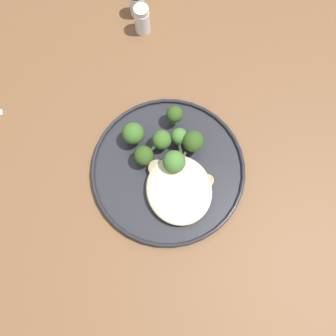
% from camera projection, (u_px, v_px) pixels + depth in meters
% --- Properties ---
extents(ground, '(6.00, 6.00, 0.00)m').
position_uv_depth(ground, '(164.00, 231.00, 1.43)').
color(ground, '#2D2B28').
extents(wooden_dining_table, '(1.40, 1.00, 0.74)m').
position_uv_depth(wooden_dining_table, '(160.00, 191.00, 0.80)').
color(wooden_dining_table, brown).
rests_on(wooden_dining_table, ground).
extents(dinner_plate, '(0.29, 0.29, 0.02)m').
position_uv_depth(dinner_plate, '(168.00, 170.00, 0.72)').
color(dinner_plate, '#232328').
rests_on(dinner_plate, wooden_dining_table).
extents(noodle_bed, '(0.13, 0.12, 0.03)m').
position_uv_depth(noodle_bed, '(179.00, 190.00, 0.69)').
color(noodle_bed, beige).
rests_on(noodle_bed, dinner_plate).
extents(seared_scallop_left_edge, '(0.03, 0.03, 0.01)m').
position_uv_depth(seared_scallop_left_edge, '(159.00, 168.00, 0.71)').
color(seared_scallop_left_edge, beige).
rests_on(seared_scallop_left_edge, dinner_plate).
extents(seared_scallop_right_edge, '(0.03, 0.03, 0.02)m').
position_uv_depth(seared_scallop_right_edge, '(183.00, 192.00, 0.70)').
color(seared_scallop_right_edge, '#E5C689').
rests_on(seared_scallop_right_edge, dinner_plate).
extents(seared_scallop_front_small, '(0.03, 0.03, 0.02)m').
position_uv_depth(seared_scallop_front_small, '(168.00, 179.00, 0.70)').
color(seared_scallop_front_small, '#E5C689').
rests_on(seared_scallop_front_small, dinner_plate).
extents(seared_scallop_center_golden, '(0.02, 0.02, 0.01)m').
position_uv_depth(seared_scallop_center_golden, '(167.00, 191.00, 0.70)').
color(seared_scallop_center_golden, '#DBB77A').
rests_on(seared_scallop_center_golden, dinner_plate).
extents(seared_scallop_large_seared, '(0.02, 0.02, 0.02)m').
position_uv_depth(seared_scallop_large_seared, '(207.00, 181.00, 0.70)').
color(seared_scallop_large_seared, '#E5C689').
rests_on(seared_scallop_large_seared, dinner_plate).
extents(seared_scallop_rear_pale, '(0.03, 0.03, 0.02)m').
position_uv_depth(seared_scallop_rear_pale, '(186.00, 181.00, 0.70)').
color(seared_scallop_rear_pale, '#DBB77A').
rests_on(seared_scallop_rear_pale, dinner_plate).
extents(seared_scallop_half_hidden, '(0.03, 0.03, 0.02)m').
position_uv_depth(seared_scallop_half_hidden, '(197.00, 207.00, 0.69)').
color(seared_scallop_half_hidden, '#E5C689').
rests_on(seared_scallop_half_hidden, dinner_plate).
extents(broccoli_floret_near_rim, '(0.03, 0.03, 0.05)m').
position_uv_depth(broccoli_floret_near_rim, '(179.00, 137.00, 0.71)').
color(broccoli_floret_near_rim, '#7A994C').
rests_on(broccoli_floret_near_rim, dinner_plate).
extents(broccoli_floret_rear_charred, '(0.04, 0.04, 0.05)m').
position_uv_depth(broccoli_floret_rear_charred, '(162.00, 140.00, 0.71)').
color(broccoli_floret_rear_charred, '#7A994C').
rests_on(broccoli_floret_rear_charred, dinner_plate).
extents(broccoli_floret_split_head, '(0.03, 0.03, 0.05)m').
position_uv_depth(broccoli_floret_split_head, '(175.00, 115.00, 0.72)').
color(broccoli_floret_split_head, '#7A994C').
rests_on(broccoli_floret_split_head, dinner_plate).
extents(broccoli_floret_front_edge, '(0.04, 0.04, 0.06)m').
position_uv_depth(broccoli_floret_front_edge, '(133.00, 134.00, 0.71)').
color(broccoli_floret_front_edge, '#7A994C').
rests_on(broccoli_floret_front_edge, dinner_plate).
extents(broccoli_floret_beside_noodles, '(0.04, 0.04, 0.06)m').
position_uv_depth(broccoli_floret_beside_noodles, '(174.00, 162.00, 0.68)').
color(broccoli_floret_beside_noodles, '#89A356').
rests_on(broccoli_floret_beside_noodles, dinner_plate).
extents(broccoli_floret_tall_stalk, '(0.04, 0.04, 0.05)m').
position_uv_depth(broccoli_floret_tall_stalk, '(144.00, 156.00, 0.70)').
color(broccoli_floret_tall_stalk, '#89A356').
rests_on(broccoli_floret_tall_stalk, dinner_plate).
extents(broccoli_floret_right_tilted, '(0.04, 0.04, 0.06)m').
position_uv_depth(broccoli_floret_right_tilted, '(193.00, 142.00, 0.70)').
color(broccoli_floret_right_tilted, '#7A994C').
rests_on(broccoli_floret_right_tilted, dinner_plate).
extents(onion_sliver_curled_piece, '(0.03, 0.04, 0.00)m').
position_uv_depth(onion_sliver_curled_piece, '(160.00, 142.00, 0.73)').
color(onion_sliver_curled_piece, silver).
rests_on(onion_sliver_curled_piece, dinner_plate).
extents(onion_sliver_pale_crescent, '(0.04, 0.03, 0.00)m').
position_uv_depth(onion_sliver_pale_crescent, '(181.00, 163.00, 0.72)').
color(onion_sliver_pale_crescent, silver).
rests_on(onion_sliver_pale_crescent, dinner_plate).
extents(onion_sliver_short_strip, '(0.06, 0.01, 0.00)m').
position_uv_depth(onion_sliver_short_strip, '(180.00, 146.00, 0.73)').
color(onion_sliver_short_strip, silver).
rests_on(onion_sliver_short_strip, dinner_plate).
extents(salt_shaker, '(0.03, 0.03, 0.07)m').
position_uv_depth(salt_shaker, '(142.00, 20.00, 0.79)').
color(salt_shaker, white).
rests_on(salt_shaker, wooden_dining_table).
extents(pepper_shaker, '(0.03, 0.03, 0.07)m').
position_uv_depth(pepper_shaker, '(137.00, 3.00, 0.80)').
color(pepper_shaker, white).
rests_on(pepper_shaker, wooden_dining_table).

